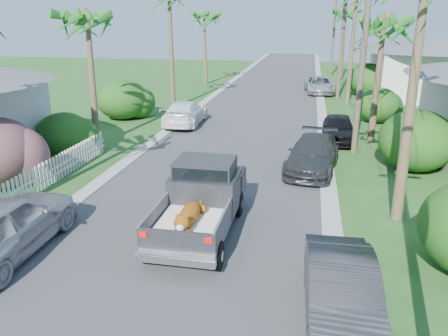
% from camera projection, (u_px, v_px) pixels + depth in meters
% --- Properties ---
extents(ground, '(120.00, 120.00, 0.00)m').
position_uv_depth(ground, '(136.00, 310.00, 9.40)').
color(ground, '#25521E').
rests_on(ground, ground).
extents(road, '(8.00, 100.00, 0.02)m').
position_uv_depth(road, '(262.00, 103.00, 32.62)').
color(road, '#38383A').
rests_on(road, ground).
extents(curb_left, '(0.60, 100.00, 0.06)m').
position_uv_depth(curb_left, '(206.00, 101.00, 33.39)').
color(curb_left, '#A5A39E').
rests_on(curb_left, ground).
extents(curb_right, '(0.60, 100.00, 0.06)m').
position_uv_depth(curb_right, '(321.00, 105.00, 31.84)').
color(curb_right, '#A5A39E').
rests_on(curb_right, ground).
extents(pickup_truck, '(1.98, 5.12, 2.06)m').
position_uv_depth(pickup_truck, '(203.00, 196.00, 12.82)').
color(pickup_truck, black).
rests_on(pickup_truck, ground).
extents(parked_car_rn, '(1.55, 4.06, 1.32)m').
position_uv_depth(parked_car_rn, '(341.00, 294.00, 8.84)').
color(parked_car_rn, '#2A2C2F').
rests_on(parked_car_rn, ground).
extents(parked_car_rm, '(2.46, 4.83, 1.34)m').
position_uv_depth(parked_car_rm, '(313.00, 154.00, 17.94)').
color(parked_car_rm, '#2B2D30').
rests_on(parked_car_rm, ground).
extents(parked_car_rf, '(1.63, 3.93, 1.33)m').
position_uv_depth(parked_car_rf, '(339.00, 129.00, 22.22)').
color(parked_car_rf, black).
rests_on(parked_car_rf, ground).
extents(parked_car_rd, '(2.74, 5.10, 1.36)m').
position_uv_depth(parked_car_rd, '(319.00, 85.00, 36.74)').
color(parked_car_rd, '#B8BABF').
rests_on(parked_car_rd, ground).
extents(parked_car_ln, '(2.10, 5.00, 1.69)m').
position_uv_depth(parked_car_ln, '(1.00, 227.00, 11.30)').
color(parked_car_ln, '#A6A7AC').
rests_on(parked_car_ln, ground).
extents(parked_car_lf, '(2.09, 4.85, 1.39)m').
position_uv_depth(parked_car_lf, '(185.00, 113.00, 25.72)').
color(parked_car_lf, white).
rests_on(parked_car_lf, ground).
extents(palm_l_b, '(4.40, 4.40, 7.40)m').
position_uv_depth(palm_l_b, '(86.00, 14.00, 19.79)').
color(palm_l_b, brown).
rests_on(palm_l_b, ground).
extents(palm_l_d, '(4.40, 4.40, 7.70)m').
position_uv_depth(palm_l_d, '(205.00, 14.00, 40.08)').
color(palm_l_d, brown).
rests_on(palm_l_d, ground).
extents(palm_r_b, '(4.40, 4.40, 7.20)m').
position_uv_depth(palm_r_b, '(384.00, 19.00, 20.22)').
color(palm_r_b, brown).
rests_on(palm_r_b, ground).
extents(palm_r_d, '(4.40, 4.40, 8.00)m').
position_uv_depth(palm_r_d, '(346.00, 11.00, 43.21)').
color(palm_r_d, brown).
rests_on(palm_r_d, ground).
extents(shrub_l_c, '(2.40, 2.64, 2.00)m').
position_uv_depth(shrub_l_c, '(64.00, 135.00, 19.71)').
color(shrub_l_c, '#1E4D16').
rests_on(shrub_l_c, ground).
extents(shrub_l_d, '(3.20, 3.52, 2.40)m').
position_uv_depth(shrub_l_d, '(123.00, 100.00, 27.18)').
color(shrub_l_d, '#1E4D16').
rests_on(shrub_l_d, ground).
extents(shrub_r_b, '(3.00, 3.30, 2.50)m').
position_uv_depth(shrub_r_b, '(416.00, 140.00, 17.81)').
color(shrub_r_b, '#1E4D16').
rests_on(shrub_r_b, ground).
extents(shrub_r_c, '(2.60, 2.86, 2.10)m').
position_uv_depth(shrub_r_c, '(378.00, 105.00, 26.29)').
color(shrub_r_c, '#1E4D16').
rests_on(shrub_r_c, ground).
extents(shrub_r_d, '(3.20, 3.52, 2.60)m').
position_uv_depth(shrub_r_d, '(368.00, 80.00, 35.41)').
color(shrub_r_d, '#1E4D16').
rests_on(shrub_r_d, ground).
extents(picket_fence, '(0.10, 11.00, 1.00)m').
position_uv_depth(picket_fence, '(34.00, 181.00, 15.43)').
color(picket_fence, white).
rests_on(picket_fence, ground).
extents(house_right_far, '(9.00, 8.00, 4.60)m').
position_uv_depth(house_right_far, '(435.00, 71.00, 34.24)').
color(house_right_far, silver).
rests_on(house_right_far, ground).
extents(utility_pole_b, '(1.60, 0.26, 9.00)m').
position_uv_depth(utility_pole_b, '(364.00, 52.00, 18.98)').
color(utility_pole_b, brown).
rests_on(utility_pole_b, ground).
extents(utility_pole_c, '(1.60, 0.26, 9.00)m').
position_uv_depth(utility_pole_c, '(342.00, 38.00, 32.92)').
color(utility_pole_c, brown).
rests_on(utility_pole_c, ground).
extents(utility_pole_d, '(1.60, 0.26, 9.00)m').
position_uv_depth(utility_pole_d, '(334.00, 32.00, 46.85)').
color(utility_pole_d, brown).
rests_on(utility_pole_d, ground).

